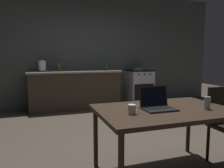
{
  "coord_description": "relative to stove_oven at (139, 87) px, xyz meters",
  "views": [
    {
      "loc": [
        -1.32,
        -2.92,
        1.25
      ],
      "look_at": [
        -0.1,
        0.67,
        0.78
      ],
      "focal_mm": 35.47,
      "sensor_mm": 36.0,
      "label": 1
    }
  ],
  "objects": [
    {
      "name": "ground_plane",
      "position": [
        -1.21,
        -2.31,
        -0.45
      ],
      "size": [
        12.0,
        12.0,
        0.0
      ],
      "primitive_type": "plane",
      "color": "#473D33"
    },
    {
      "name": "back_wall",
      "position": [
        -0.91,
        0.35,
        0.97
      ],
      "size": [
        6.4,
        0.1,
        2.84
      ],
      "primitive_type": "cube",
      "color": "#464D4D",
      "rests_on": "ground_plane"
    },
    {
      "name": "kitchen_counter",
      "position": [
        -1.68,
        0.0,
        0.0
      ],
      "size": [
        2.16,
        0.64,
        0.91
      ],
      "color": "#382D23",
      "rests_on": "ground_plane"
    },
    {
      "name": "stove_oven",
      "position": [
        0.0,
        0.0,
        0.0
      ],
      "size": [
        0.6,
        0.62,
        0.91
      ],
      "color": "#B7BABF",
      "rests_on": "ground_plane"
    },
    {
      "name": "dining_table",
      "position": [
        -1.31,
        -3.31,
        0.2
      ],
      "size": [
        1.37,
        0.92,
        0.72
      ],
      "color": "#332319",
      "rests_on": "ground_plane"
    },
    {
      "name": "laptop",
      "position": [
        -1.39,
        -3.3,
        0.31
      ],
      "size": [
        0.32,
        0.25,
        0.23
      ],
      "rotation": [
        0.0,
        0.0,
        -0.11
      ],
      "color": "#232326",
      "rests_on": "dining_table"
    },
    {
      "name": "electric_kettle",
      "position": [
        -2.41,
        0.0,
        0.58
      ],
      "size": [
        0.19,
        0.17,
        0.26
      ],
      "color": "black",
      "rests_on": "kitchen_counter"
    },
    {
      "name": "bottle",
      "position": [
        -0.9,
        -0.05,
        0.57
      ],
      "size": [
        0.07,
        0.07,
        0.25
      ],
      "color": "#19592D",
      "rests_on": "kitchen_counter"
    },
    {
      "name": "frying_pan",
      "position": [
        -0.02,
        -0.03,
        0.48
      ],
      "size": [
        0.26,
        0.43,
        0.05
      ],
      "color": "gray",
      "rests_on": "stove_oven"
    },
    {
      "name": "coffee_mug",
      "position": [
        -1.71,
        -3.4,
        0.31
      ],
      "size": [
        0.11,
        0.07,
        0.09
      ],
      "color": "silver",
      "rests_on": "dining_table"
    },
    {
      "name": "drinking_glass",
      "position": [
        -0.91,
        -3.47,
        0.33
      ],
      "size": [
        0.06,
        0.06,
        0.13
      ],
      "color": "#99B7C6",
      "rests_on": "dining_table"
    },
    {
      "name": "bottle_b",
      "position": [
        -2.04,
        0.08,
        0.57
      ],
      "size": [
        0.07,
        0.07,
        0.24
      ],
      "color": "#8C601E",
      "rests_on": "kitchen_counter"
    }
  ]
}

